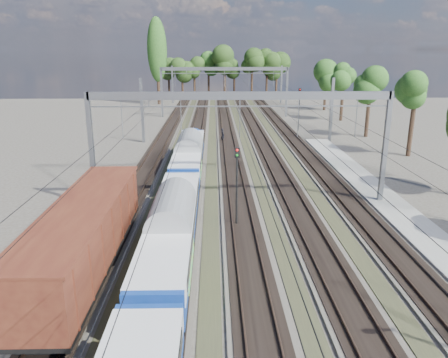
{
  "coord_description": "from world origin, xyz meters",
  "views": [
    {
      "loc": [
        -2.0,
        -3.33,
        12.04
      ],
      "look_at": [
        -1.26,
        27.75,
        2.8
      ],
      "focal_mm": 35.0,
      "sensor_mm": 36.0,
      "label": 1
    }
  ],
  "objects_px": {
    "emu_train": "(172,222)",
    "freight_boxcar": "(85,234)",
    "worker": "(223,135)",
    "signal_near": "(237,177)",
    "signal_far": "(299,104)"
  },
  "relations": [
    {
      "from": "emu_train",
      "to": "freight_boxcar",
      "type": "bearing_deg",
      "value": -155.88
    },
    {
      "from": "emu_train",
      "to": "worker",
      "type": "distance_m",
      "value": 34.39
    },
    {
      "from": "emu_train",
      "to": "freight_boxcar",
      "type": "relative_size",
      "value": 3.61
    },
    {
      "from": "worker",
      "to": "emu_train",
      "type": "bearing_deg",
      "value": 150.04
    },
    {
      "from": "signal_near",
      "to": "signal_far",
      "type": "distance_m",
      "value": 39.55
    },
    {
      "from": "freight_boxcar",
      "to": "signal_far",
      "type": "distance_m",
      "value": 48.98
    },
    {
      "from": "emu_train",
      "to": "worker",
      "type": "height_order",
      "value": "emu_train"
    },
    {
      "from": "worker",
      "to": "signal_far",
      "type": "bearing_deg",
      "value": -78.24
    },
    {
      "from": "signal_near",
      "to": "signal_far",
      "type": "xyz_separation_m",
      "value": [
        11.49,
        37.84,
        0.47
      ]
    },
    {
      "from": "freight_boxcar",
      "to": "worker",
      "type": "bearing_deg",
      "value": 77.26
    },
    {
      "from": "emu_train",
      "to": "signal_far",
      "type": "relative_size",
      "value": 8.74
    },
    {
      "from": "signal_far",
      "to": "signal_near",
      "type": "bearing_deg",
      "value": -93.49
    },
    {
      "from": "freight_boxcar",
      "to": "worker",
      "type": "height_order",
      "value": "freight_boxcar"
    },
    {
      "from": "freight_boxcar",
      "to": "signal_far",
      "type": "bearing_deg",
      "value": 65.83
    },
    {
      "from": "signal_far",
      "to": "freight_boxcar",
      "type": "bearing_deg",
      "value": -100.78
    }
  ]
}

